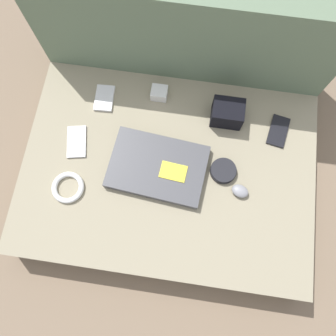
# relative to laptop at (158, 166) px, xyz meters

# --- Properties ---
(ground_plane) EXTENTS (8.00, 8.00, 0.00)m
(ground_plane) POSITION_rel_laptop_xyz_m (0.04, -0.00, -0.16)
(ground_plane) COLOR #7A6651
(couch_seat) EXTENTS (1.03, 0.73, 0.15)m
(couch_seat) POSITION_rel_laptop_xyz_m (0.04, -0.00, -0.09)
(couch_seat) COLOR gray
(couch_seat) RESTS_ON ground_plane
(couch_backrest) EXTENTS (1.03, 0.20, 0.53)m
(couch_backrest) POSITION_rel_laptop_xyz_m (0.04, 0.46, 0.10)
(couch_backrest) COLOR #60755B
(couch_backrest) RESTS_ON ground_plane
(laptop) EXTENTS (0.35, 0.25, 0.03)m
(laptop) POSITION_rel_laptop_xyz_m (0.00, 0.00, 0.00)
(laptop) COLOR #47474C
(laptop) RESTS_ON couch_seat
(computer_mouse) EXTENTS (0.07, 0.06, 0.03)m
(computer_mouse) POSITION_rel_laptop_xyz_m (0.29, -0.05, -0.00)
(computer_mouse) COLOR gray
(computer_mouse) RESTS_ON couch_seat
(speaker_puck) EXTENTS (0.09, 0.09, 0.02)m
(speaker_puck) POSITION_rel_laptop_xyz_m (0.23, 0.02, -0.00)
(speaker_puck) COLOR black
(speaker_puck) RESTS_ON couch_seat
(phone_silver) EXTENTS (0.08, 0.13, 0.01)m
(phone_silver) POSITION_rel_laptop_xyz_m (0.41, 0.20, -0.01)
(phone_silver) COLOR black
(phone_silver) RESTS_ON couch_seat
(phone_black) EXTENTS (0.09, 0.13, 0.01)m
(phone_black) POSITION_rel_laptop_xyz_m (-0.30, 0.05, -0.01)
(phone_black) COLOR #99999E
(phone_black) RESTS_ON couch_seat
(phone_small) EXTENTS (0.07, 0.11, 0.01)m
(phone_small) POSITION_rel_laptop_xyz_m (-0.24, 0.24, -0.01)
(phone_small) COLOR silver
(phone_small) RESTS_ON couch_seat
(camera_pouch) EXTENTS (0.11, 0.09, 0.08)m
(camera_pouch) POSITION_rel_laptop_xyz_m (0.22, 0.22, 0.03)
(camera_pouch) COLOR black
(camera_pouch) RESTS_ON couch_seat
(charger_brick) EXTENTS (0.06, 0.05, 0.04)m
(charger_brick) POSITION_rel_laptop_xyz_m (-0.04, 0.28, 0.00)
(charger_brick) COLOR silver
(charger_brick) RESTS_ON couch_seat
(cable_coil) EXTENTS (0.11, 0.11, 0.02)m
(cable_coil) POSITION_rel_laptop_xyz_m (-0.30, -0.12, -0.01)
(cable_coil) COLOR white
(cable_coil) RESTS_ON couch_seat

